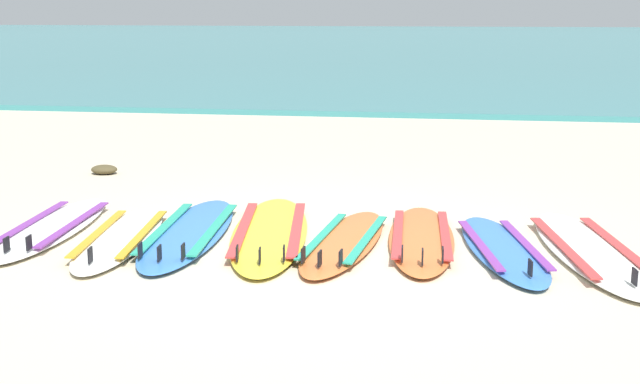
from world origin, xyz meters
TOP-DOWN VIEW (x-y plane):
  - ground_plane at (0.00, 0.00)m, footprint 80.00×80.00m
  - sea at (0.00, 37.92)m, footprint 80.00×60.00m
  - surfboard_0 at (-2.27, 0.06)m, footprint 0.67×2.20m
  - surfboard_1 at (-1.57, -0.15)m, footprint 0.74×2.11m
  - surfboard_2 at (-1.07, 0.09)m, footprint 0.74×2.38m
  - surfboard_3 at (-0.40, 0.18)m, footprint 0.95×2.54m
  - surfboard_4 at (0.25, 0.00)m, footprint 0.71×2.07m
  - surfboard_5 at (0.86, 0.20)m, footprint 0.62×2.14m
  - surfboard_6 at (1.49, -0.01)m, footprint 0.85×2.05m
  - surfboard_7 at (2.16, 0.05)m, footprint 0.96×2.46m
  - seaweed_clump_near_shoreline at (-2.84, 2.51)m, footprint 0.30×0.24m

SIDE VIEW (x-z plane):
  - ground_plane at x=0.00m, z-range 0.00..0.00m
  - surfboard_7 at x=2.16m, z-range -0.05..0.13m
  - surfboard_1 at x=-1.57m, z-range -0.05..0.13m
  - surfboard_6 at x=1.49m, z-range -0.05..0.13m
  - surfboard_3 at x=-0.40m, z-range -0.05..0.13m
  - surfboard_2 at x=-1.07m, z-range -0.05..0.13m
  - surfboard_0 at x=-2.27m, z-range -0.05..0.13m
  - surfboard_5 at x=0.86m, z-range -0.05..0.13m
  - surfboard_4 at x=0.25m, z-range -0.05..0.13m
  - sea at x=0.00m, z-range 0.00..0.10m
  - seaweed_clump_near_shoreline at x=-2.84m, z-range 0.00..0.11m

